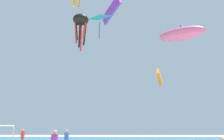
{
  "coord_description": "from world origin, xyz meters",
  "views": [
    {
      "loc": [
        0.97,
        -14.24,
        2.09
      ],
      "look_at": [
        0.42,
        12.8,
        8.3
      ],
      "focal_mm": 39.93,
      "sensor_mm": 36.0,
      "label": 1
    }
  ],
  "objects_px": {
    "person_central": "(66,138)",
    "kite_parafoil_purple": "(111,11)",
    "kite_octopus_black": "(81,21)",
    "person_near_tent": "(23,136)",
    "kite_inflatable_pink": "(181,34)",
    "kite_diamond_teal": "(99,19)",
    "kite_parafoil_orange": "(159,77)"
  },
  "relations": [
    {
      "from": "kite_diamond_teal",
      "to": "kite_parafoil_orange",
      "type": "bearing_deg",
      "value": 62.13
    },
    {
      "from": "kite_inflatable_pink",
      "to": "kite_octopus_black",
      "type": "xyz_separation_m",
      "value": [
        -13.88,
        -8.87,
        -1.86
      ]
    },
    {
      "from": "person_near_tent",
      "to": "kite_parafoil_purple",
      "type": "relative_size",
      "value": 0.34
    },
    {
      "from": "person_central",
      "to": "kite_parafoil_purple",
      "type": "height_order",
      "value": "kite_parafoil_purple"
    },
    {
      "from": "kite_inflatable_pink",
      "to": "kite_octopus_black",
      "type": "height_order",
      "value": "kite_inflatable_pink"
    },
    {
      "from": "person_near_tent",
      "to": "kite_octopus_black",
      "type": "xyz_separation_m",
      "value": [
        6.76,
        -2.83,
        12.84
      ]
    },
    {
      "from": "person_central",
      "to": "kite_diamond_teal",
      "type": "height_order",
      "value": "kite_diamond_teal"
    },
    {
      "from": "kite_inflatable_pink",
      "to": "kite_parafoil_purple",
      "type": "distance_m",
      "value": 14.31
    },
    {
      "from": "person_central",
      "to": "kite_octopus_black",
      "type": "relative_size",
      "value": 0.44
    },
    {
      "from": "person_near_tent",
      "to": "kite_parafoil_orange",
      "type": "height_order",
      "value": "kite_parafoil_orange"
    },
    {
      "from": "kite_parafoil_purple",
      "to": "person_near_tent",
      "type": "bearing_deg",
      "value": 110.33
    },
    {
      "from": "kite_parafoil_orange",
      "to": "kite_octopus_black",
      "type": "bearing_deg",
      "value": -28.24
    },
    {
      "from": "person_near_tent",
      "to": "kite_parafoil_purple",
      "type": "bearing_deg",
      "value": -42.05
    },
    {
      "from": "person_near_tent",
      "to": "kite_parafoil_orange",
      "type": "xyz_separation_m",
      "value": [
        17.96,
        11.34,
        9.15
      ]
    },
    {
      "from": "kite_parafoil_orange",
      "to": "kite_parafoil_purple",
      "type": "relative_size",
      "value": 1.21
    },
    {
      "from": "kite_inflatable_pink",
      "to": "kite_diamond_teal",
      "type": "xyz_separation_m",
      "value": [
        -12.49,
        1.38,
        3.18
      ]
    },
    {
      "from": "kite_inflatable_pink",
      "to": "kite_parafoil_purple",
      "type": "xyz_separation_m",
      "value": [
        -10.7,
        6.42,
        7.02
      ]
    },
    {
      "from": "person_near_tent",
      "to": "kite_parafoil_orange",
      "type": "bearing_deg",
      "value": -61.17
    },
    {
      "from": "person_central",
      "to": "kite_inflatable_pink",
      "type": "relative_size",
      "value": 0.26
    },
    {
      "from": "kite_octopus_black",
      "to": "kite_parafoil_purple",
      "type": "xyz_separation_m",
      "value": [
        3.18,
        15.29,
        8.88
      ]
    },
    {
      "from": "person_near_tent",
      "to": "kite_diamond_teal",
      "type": "height_order",
      "value": "kite_diamond_teal"
    },
    {
      "from": "kite_parafoil_orange",
      "to": "kite_inflatable_pink",
      "type": "distance_m",
      "value": 8.13
    },
    {
      "from": "person_near_tent",
      "to": "kite_octopus_black",
      "type": "distance_m",
      "value": 14.79
    },
    {
      "from": "kite_parafoil_orange",
      "to": "kite_inflatable_pink",
      "type": "relative_size",
      "value": 0.91
    },
    {
      "from": "kite_inflatable_pink",
      "to": "kite_octopus_black",
      "type": "distance_m",
      "value": 16.58
    },
    {
      "from": "person_central",
      "to": "person_near_tent",
      "type": "bearing_deg",
      "value": 160.31
    },
    {
      "from": "person_near_tent",
      "to": "kite_parafoil_purple",
      "type": "xyz_separation_m",
      "value": [
        9.95,
        12.46,
        21.72
      ]
    },
    {
      "from": "kite_diamond_teal",
      "to": "kite_octopus_black",
      "type": "distance_m",
      "value": 11.51
    },
    {
      "from": "kite_octopus_black",
      "to": "kite_parafoil_purple",
      "type": "distance_m",
      "value": 17.96
    },
    {
      "from": "kite_parafoil_orange",
      "to": "person_near_tent",
      "type": "bearing_deg",
      "value": -47.65
    },
    {
      "from": "kite_parafoil_purple",
      "to": "kite_diamond_teal",
      "type": "bearing_deg",
      "value": 129.35
    },
    {
      "from": "person_near_tent",
      "to": "kite_inflatable_pink",
      "type": "height_order",
      "value": "kite_inflatable_pink"
    }
  ]
}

